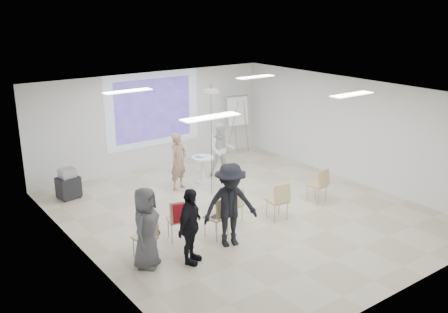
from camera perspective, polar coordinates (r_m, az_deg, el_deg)
floor at (r=12.59m, az=2.17°, el=-6.53°), size 8.00×9.00×0.10m
ceiling at (r=11.69m, az=2.34°, el=7.51°), size 8.00×9.00×0.10m
wall_back at (r=15.74m, az=-8.13°, el=4.14°), size 8.00×0.10×3.00m
wall_left at (r=10.16m, az=-15.96°, el=-3.76°), size 0.10×9.00×3.00m
wall_right at (r=14.83m, az=14.62°, el=2.94°), size 0.10×9.00×3.00m
projection_halo at (r=15.61m, az=-8.07°, el=5.35°), size 3.20×0.01×2.30m
projection_image at (r=15.60m, az=-8.05°, el=5.34°), size 2.60×0.01×1.90m
pedestal_table at (r=14.41m, az=-2.42°, el=-1.31°), size 0.80×0.80×0.80m
player_left at (r=13.82m, az=-5.23°, el=-0.14°), size 0.78×0.65×1.83m
player_right at (r=14.80m, az=-0.24°, el=1.08°), size 1.10×1.03×1.80m
controller_left at (r=14.03m, az=-5.17°, el=1.37°), size 0.09×0.14×0.04m
controller_right at (r=14.81m, az=-1.38°, el=2.36°), size 0.09×0.12×0.04m
chair_far_left at (r=10.31m, az=-8.83°, el=-8.86°), size 0.47×0.50×0.89m
chair_left_mid at (r=10.94m, az=-5.20°, el=-6.90°), size 0.57×0.59×0.96m
chair_left_inner at (r=11.04m, az=-0.58°, el=-6.59°), size 0.53×0.56×0.95m
chair_center at (r=11.78m, az=1.24°, el=-5.35°), size 0.44×0.46×0.85m
chair_right_inner at (r=11.97m, az=6.33°, el=-4.79°), size 0.51×0.53×0.94m
chair_right_far at (r=13.18m, az=10.89°, el=-2.97°), size 0.48×0.51×0.91m
red_jacket at (r=10.77m, az=-4.72°, el=-6.38°), size 0.45×0.23×0.42m
laptop at (r=11.13m, az=-0.96°, el=-6.69°), size 0.39×0.32×0.03m
audience_left at (r=9.91m, az=-3.90°, el=-7.38°), size 1.23×1.10×1.81m
audience_mid at (r=10.54m, az=0.72°, el=-4.96°), size 1.51×1.10×2.09m
audience_outer at (r=9.88m, az=-8.95°, el=-7.52°), size 1.07×1.03×1.85m
flipchart_easel at (r=16.97m, az=1.57°, el=5.25°), size 0.87×0.67×2.03m
av_cart at (r=13.90m, az=-17.37°, el=-3.09°), size 0.61×0.52×0.83m
ceiling_projector at (r=12.99m, az=-1.47°, el=6.88°), size 0.30×0.25×3.00m
fluor_panel_nw at (r=12.34m, az=-10.94°, el=7.35°), size 1.20×0.30×0.02m
fluor_panel_ne at (r=14.48m, az=3.61°, el=9.07°), size 1.20×0.30×0.02m
fluor_panel_sw at (r=9.35m, az=-1.53°, el=4.53°), size 1.20×0.30×0.02m
fluor_panel_se at (r=12.04m, az=14.40°, el=6.88°), size 1.20×0.30×0.02m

